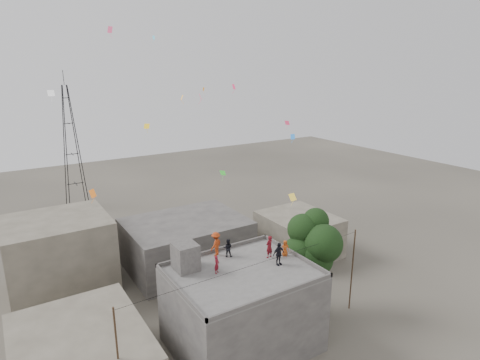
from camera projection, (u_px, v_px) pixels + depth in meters
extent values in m
plane|color=#403C34|center=(242.00, 344.00, 30.44)|extent=(140.00, 140.00, 0.00)
cube|color=#444240|center=(242.00, 310.00, 29.63)|extent=(10.00, 8.00, 6.00)
cube|color=#5D5B58|center=(242.00, 273.00, 28.81)|extent=(10.00, 8.00, 0.10)
cube|color=#444240|center=(215.00, 250.00, 31.95)|extent=(10.00, 0.15, 0.30)
cube|color=#444240|center=(275.00, 296.00, 25.56)|extent=(10.00, 0.15, 0.30)
cube|color=#444240|center=(295.00, 254.00, 31.29)|extent=(0.15, 8.00, 0.30)
cube|color=#444240|center=(179.00, 290.00, 26.22)|extent=(0.15, 8.00, 0.30)
cube|color=#444240|center=(185.00, 257.00, 28.99)|extent=(1.60, 1.80, 2.00)
cube|color=#444240|center=(186.00, 243.00, 42.19)|extent=(12.00, 9.00, 5.00)
cube|color=#5E574A|center=(59.00, 254.00, 37.36)|extent=(9.00, 8.00, 7.00)
cube|color=#5E574A|center=(299.00, 234.00, 45.20)|extent=(7.00, 8.00, 4.40)
cylinder|color=black|center=(310.00, 291.00, 34.02)|extent=(0.44, 0.44, 4.00)
cylinder|color=black|center=(311.00, 273.00, 33.75)|extent=(0.64, 0.91, 2.14)
sphere|color=black|center=(312.00, 257.00, 33.16)|extent=(3.60, 3.60, 3.60)
sphere|color=black|center=(320.00, 244.00, 33.75)|extent=(3.00, 3.00, 3.00)
sphere|color=black|center=(300.00, 253.00, 32.99)|extent=(2.80, 2.80, 2.80)
sphere|color=black|center=(323.00, 243.00, 32.33)|extent=(3.20, 3.20, 3.20)
sphere|color=black|center=(303.00, 229.00, 33.14)|extent=(2.60, 2.60, 2.60)
sphere|color=black|center=(316.00, 221.00, 33.30)|extent=(2.20, 2.20, 2.20)
cylinder|color=black|center=(352.00, 270.00, 34.04)|extent=(0.12, 0.12, 7.40)
cylinder|color=black|center=(258.00, 264.00, 27.74)|extent=(20.00, 0.52, 0.02)
cylinder|color=black|center=(66.00, 150.00, 57.37)|extent=(1.27, 1.27, 18.01)
cylinder|color=black|center=(79.00, 148.00, 58.25)|extent=(1.27, 1.27, 18.01)
cylinder|color=black|center=(76.00, 146.00, 59.63)|extent=(1.27, 1.27, 18.01)
cylinder|color=black|center=(64.00, 148.00, 58.75)|extent=(1.27, 1.27, 18.01)
cube|color=black|center=(76.00, 183.00, 59.95)|extent=(2.36, 0.08, 0.08)
cube|color=black|center=(76.00, 183.00, 59.95)|extent=(0.08, 2.36, 0.08)
cube|color=black|center=(72.00, 154.00, 58.74)|extent=(1.81, 0.08, 0.08)
cube|color=black|center=(72.00, 154.00, 58.74)|extent=(0.08, 1.81, 0.08)
cube|color=black|center=(69.00, 123.00, 57.53)|extent=(1.26, 0.08, 0.08)
cube|color=black|center=(69.00, 123.00, 57.53)|extent=(0.08, 1.26, 0.08)
cube|color=black|center=(66.00, 98.00, 56.56)|extent=(0.82, 0.08, 0.08)
cube|color=black|center=(66.00, 98.00, 56.56)|extent=(0.08, 0.82, 0.08)
cylinder|color=black|center=(63.00, 77.00, 55.80)|extent=(0.08, 0.08, 2.00)
imported|color=maroon|center=(269.00, 247.00, 30.84)|extent=(0.73, 0.57, 1.79)
imported|color=#B94915|center=(285.00, 248.00, 31.18)|extent=(0.74, 0.67, 1.27)
imported|color=black|center=(228.00, 248.00, 31.04)|extent=(0.88, 0.86, 1.44)
imported|color=black|center=(279.00, 254.00, 29.67)|extent=(1.05, 0.47, 1.76)
imported|color=#B43B14|center=(216.00, 244.00, 31.18)|extent=(1.43, 1.23, 1.92)
imported|color=maroon|center=(217.00, 264.00, 28.53)|extent=(0.58, 0.55, 1.33)
plane|color=orange|center=(93.00, 193.00, 25.18)|extent=(0.50, 0.48, 0.49)
plane|color=#FF285B|center=(200.00, 97.00, 33.01)|extent=(0.29, 0.49, 0.46)
plane|color=#FFA227|center=(182.00, 97.00, 34.95)|extent=(0.28, 0.47, 0.41)
plane|color=#287FE7|center=(293.00, 137.00, 35.74)|extent=(0.47, 0.10, 0.46)
plane|color=white|center=(51.00, 93.00, 27.01)|extent=(0.44, 0.20, 0.39)
plane|color=orange|center=(204.00, 89.00, 39.64)|extent=(0.29, 0.24, 0.33)
plane|color=green|center=(223.00, 173.00, 33.04)|extent=(0.43, 0.52, 0.43)
plane|color=#E2355F|center=(287.00, 123.00, 38.31)|extent=(0.35, 0.51, 0.42)
plane|color=gold|center=(147.00, 126.00, 27.20)|extent=(0.40, 0.37, 0.32)
plane|color=#48B8D9|center=(154.00, 38.00, 37.32)|extent=(0.09, 0.35, 0.35)
plane|color=#EA4A7B|center=(110.00, 30.00, 23.87)|extent=(0.38, 0.30, 0.37)
plane|color=gold|center=(293.00, 197.00, 31.40)|extent=(0.64, 0.40, 0.50)
plane|color=#DC2257|center=(234.00, 87.00, 34.87)|extent=(0.18, 0.47, 0.44)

